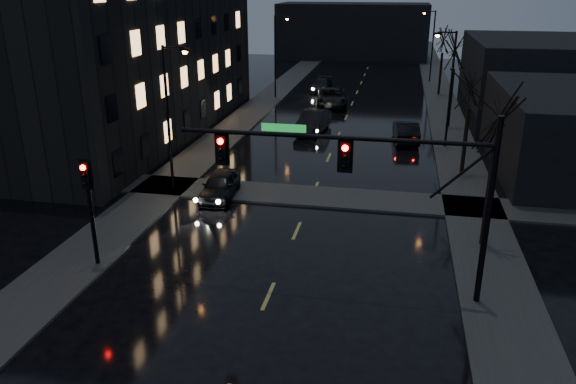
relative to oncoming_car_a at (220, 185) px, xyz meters
The scene contains 21 objects.
sidewalk_left 17.92m from the oncoming_car_a, 101.71° to the left, with size 3.00×140.00×0.12m, color #2D2D2B.
sidewalk_right 22.06m from the oncoming_car_a, 52.69° to the left, with size 3.00×140.00×0.12m, color #2D2D2B.
sidewalk_cross 5.02m from the oncoming_car_a, 12.05° to the left, with size 40.00×3.00×0.12m, color #2D2D2B.
apartment_block 17.90m from the oncoming_car_a, 132.86° to the left, with size 12.00×30.00×12.00m, color black.
commercial_right_far 37.63m from the oncoming_car_a, 54.40° to the left, with size 12.00×18.00×6.00m, color black.
far_block 60.66m from the oncoming_car_a, 88.24° to the left, with size 22.00×10.00×8.00m, color black.
signal_mast 12.84m from the oncoming_car_a, 44.18° to the right, with size 11.11×0.41×7.00m.
signal_pole_left 9.16m from the oncoming_car_a, 107.29° to the right, with size 0.35×0.41×4.53m.
tree_near 14.77m from the oncoming_car_a, 14.63° to the right, with size 3.52×3.52×8.08m.
tree_mid_a 15.65m from the oncoming_car_a, 26.24° to the left, with size 3.30×3.30×7.58m.
tree_mid_b 23.54m from the oncoming_car_a, 54.41° to the left, with size 3.74×3.74×8.59m.
tree_far 35.54m from the oncoming_car_a, 67.82° to the left, with size 3.43×3.43×7.88m.
streetlight_l_near 4.91m from the oncoming_car_a, 168.80° to the left, with size 1.53×0.28×8.00m.
streetlight_l_far 27.97m from the oncoming_car_a, 95.64° to the left, with size 1.53×0.28×8.00m.
streetlight_r_mid 18.13m from the oncoming_car_a, 45.21° to the left, with size 1.53×0.28×8.00m.
streetlight_r_far 42.60m from the oncoming_car_a, 72.93° to the left, with size 1.53×0.28×8.00m.
oncoming_car_a is the anchor object (origin of this frame).
oncoming_car_b 15.35m from the oncoming_car_a, 79.50° to the left, with size 1.76×5.04×1.66m, color black.
oncoming_car_c 25.19m from the oncoming_car_a, 83.01° to the left, with size 2.74×5.95×1.65m, color black.
oncoming_car_d 32.26m from the oncoming_car_a, 88.12° to the left, with size 1.90×4.68×1.36m, color black.
lead_car 16.82m from the oncoming_car_a, 53.94° to the left, with size 1.63×4.67×1.54m, color black.
Camera 1 is at (4.26, -9.84, 11.09)m, focal length 35.00 mm.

